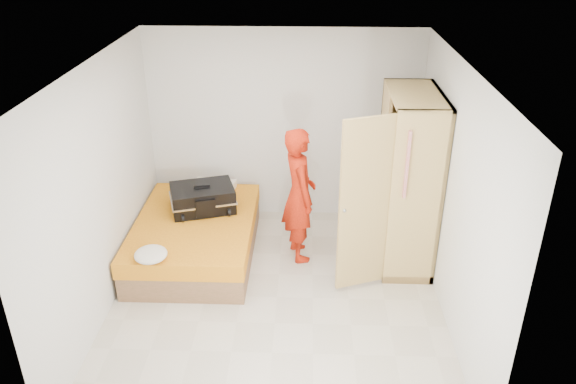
{
  "coord_description": "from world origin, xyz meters",
  "views": [
    {
      "loc": [
        0.31,
        -5.09,
        3.85
      ],
      "look_at": [
        0.1,
        0.64,
        1.0
      ],
      "focal_mm": 35.0,
      "sensor_mm": 36.0,
      "label": 1
    }
  ],
  "objects_px": {
    "wardrobe": "(404,186)",
    "round_cushion": "(151,254)",
    "bed": "(196,237)",
    "suitcase": "(203,198)",
    "person": "(299,195)"
  },
  "relations": [
    {
      "from": "person",
      "to": "round_cushion",
      "type": "height_order",
      "value": "person"
    },
    {
      "from": "bed",
      "to": "person",
      "type": "relative_size",
      "value": 1.2
    },
    {
      "from": "bed",
      "to": "round_cushion",
      "type": "height_order",
      "value": "round_cushion"
    },
    {
      "from": "bed",
      "to": "suitcase",
      "type": "bearing_deg",
      "value": 77.41
    },
    {
      "from": "bed",
      "to": "round_cushion",
      "type": "xyz_separation_m",
      "value": [
        -0.3,
        -0.9,
        0.32
      ]
    },
    {
      "from": "wardrobe",
      "to": "round_cushion",
      "type": "height_order",
      "value": "wardrobe"
    },
    {
      "from": "suitcase",
      "to": "person",
      "type": "bearing_deg",
      "value": -28.32
    },
    {
      "from": "wardrobe",
      "to": "suitcase",
      "type": "distance_m",
      "value": 2.48
    },
    {
      "from": "wardrobe",
      "to": "suitcase",
      "type": "bearing_deg",
      "value": 173.39
    },
    {
      "from": "suitcase",
      "to": "round_cushion",
      "type": "distance_m",
      "value": 1.24
    },
    {
      "from": "person",
      "to": "suitcase",
      "type": "relative_size",
      "value": 1.83
    },
    {
      "from": "wardrobe",
      "to": "suitcase",
      "type": "relative_size",
      "value": 2.29
    },
    {
      "from": "person",
      "to": "round_cushion",
      "type": "relative_size",
      "value": 4.73
    },
    {
      "from": "bed",
      "to": "wardrobe",
      "type": "bearing_deg",
      "value": -0.07
    },
    {
      "from": "suitcase",
      "to": "round_cushion",
      "type": "xyz_separation_m",
      "value": [
        -0.36,
        -1.18,
        -0.08
      ]
    }
  ]
}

